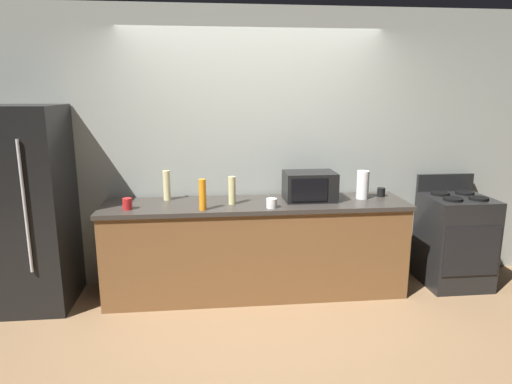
{
  "coord_description": "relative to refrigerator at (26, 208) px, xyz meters",
  "views": [
    {
      "loc": [
        -0.44,
        -3.65,
        1.92
      ],
      "look_at": [
        0.0,
        0.4,
        1.0
      ],
      "focal_mm": 31.6,
      "sensor_mm": 36.0,
      "label": 1
    }
  ],
  "objects": [
    {
      "name": "stove_range",
      "position": [
        4.05,
        0.0,
        -0.44
      ],
      "size": [
        0.6,
        0.61,
        1.08
      ],
      "color": "black",
      "rests_on": "ground_plane"
    },
    {
      "name": "ground_plane",
      "position": [
        2.05,
        -0.4,
        -0.9
      ],
      "size": [
        8.0,
        8.0,
        0.0
      ],
      "primitive_type": "plane",
      "color": "#93704C"
    },
    {
      "name": "bottle_dish_soap",
      "position": [
        1.56,
        -0.22,
        0.14
      ],
      "size": [
        0.06,
        0.06,
        0.27
      ],
      "primitive_type": "cylinder",
      "color": "orange",
      "rests_on": "counter_run"
    },
    {
      "name": "mug_black",
      "position": [
        3.3,
        0.11,
        0.04
      ],
      "size": [
        0.08,
        0.08,
        0.09
      ],
      "primitive_type": "cylinder",
      "color": "black",
      "rests_on": "counter_run"
    },
    {
      "name": "bottle_hand_soap",
      "position": [
        1.22,
        0.19,
        0.14
      ],
      "size": [
        0.07,
        0.07,
        0.28
      ],
      "primitive_type": "cylinder",
      "color": "beige",
      "rests_on": "counter_run"
    },
    {
      "name": "counter_run",
      "position": [
        2.05,
        0.0,
        -0.45
      ],
      "size": [
        2.84,
        0.64,
        0.9
      ],
      "color": "brown",
      "rests_on": "ground_plane"
    },
    {
      "name": "bottle_vinegar",
      "position": [
        1.83,
        -0.04,
        0.13
      ],
      "size": [
        0.07,
        0.07,
        0.26
      ],
      "primitive_type": "cylinder",
      "color": "beige",
      "rests_on": "counter_run"
    },
    {
      "name": "refrigerator",
      "position": [
        0.0,
        0.0,
        0.0
      ],
      "size": [
        0.72,
        0.73,
        1.8
      ],
      "color": "black",
      "rests_on": "ground_plane"
    },
    {
      "name": "paper_towel_roll",
      "position": [
        3.09,
        0.05,
        0.13
      ],
      "size": [
        0.12,
        0.12,
        0.27
      ],
      "primitive_type": "cylinder",
      "color": "white",
      "rests_on": "counter_run"
    },
    {
      "name": "back_wall",
      "position": [
        2.05,
        0.41,
        0.45
      ],
      "size": [
        6.4,
        0.1,
        2.7
      ],
      "primitive_type": "cube",
      "color": "#9EA399",
      "rests_on": "ground_plane"
    },
    {
      "name": "microwave",
      "position": [
        2.57,
        0.05,
        0.13
      ],
      "size": [
        0.48,
        0.35,
        0.27
      ],
      "color": "black",
      "rests_on": "counter_run"
    },
    {
      "name": "mug_white",
      "position": [
        2.17,
        -0.21,
        0.04
      ],
      "size": [
        0.09,
        0.09,
        0.09
      ],
      "primitive_type": "cylinder",
      "color": "white",
      "rests_on": "counter_run"
    },
    {
      "name": "mug_red",
      "position": [
        0.9,
        -0.13,
        0.05
      ],
      "size": [
        0.08,
        0.08,
        0.1
      ],
      "primitive_type": "cylinder",
      "color": "red",
      "rests_on": "counter_run"
    }
  ]
}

